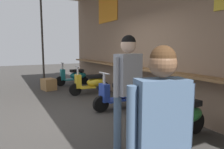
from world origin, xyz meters
name	(u,v)px	position (x,y,z in m)	size (l,w,h in m)	color
ground_plane	(81,115)	(0.00, 0.00, 0.00)	(31.00, 31.00, 0.00)	#383533
market_stall_facade	(148,25)	(0.01, 1.90, 2.14)	(11.07, 2.26, 3.92)	#7F6651
scooter_teal	(74,76)	(-3.86, 1.08, 0.39)	(0.47, 1.40, 0.97)	#197075
scooter_yellow	(92,83)	(-1.93, 1.08, 0.39)	(0.47, 1.40, 0.97)	gold
scooter_blue	(120,94)	(-0.02, 1.08, 0.39)	(0.50, 1.40, 0.97)	#233D9E
scooter_green	(180,116)	(1.99, 1.08, 0.39)	(0.46, 1.40, 0.97)	#237533
shopper_with_handbag	(129,80)	(1.85, 0.12, 1.08)	(0.40, 0.68, 1.75)	slate
shopper_browsing	(161,127)	(3.30, -0.51, 0.96)	(0.32, 0.53, 1.58)	gray
merchandise_crate	(49,84)	(-3.31, -0.08, 0.21)	(0.53, 0.42, 0.42)	olive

